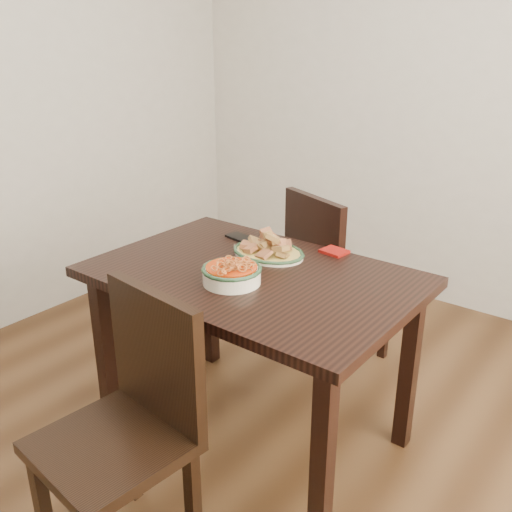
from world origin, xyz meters
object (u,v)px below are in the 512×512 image
Objects in this scene: dining_table at (253,295)px; noodle_bowl at (232,272)px; chair_near at (132,415)px; fish_plate at (268,245)px; smartphone at (241,238)px; chair_far at (329,269)px.

dining_table is 0.19m from noodle_bowl.
fish_plate is (-0.10, 0.84, 0.30)m from chair_near.
smartphone reaches higher than dining_table.
dining_table is 0.39m from smartphone.
fish_plate is 1.39× the size of noodle_bowl.
dining_table is at bearing 90.48° from noodle_bowl.
chair_far reaches higher than fish_plate.
dining_table is at bearing -33.70° from smartphone.
chair_far is at bearing 92.31° from fish_plate.
chair_near is at bearing -83.49° from fish_plate.
chair_far is at bearing 77.18° from smartphone.
smartphone is at bearing 125.27° from noodle_bowl.
chair_far is 1.39m from chair_near.
chair_near reaches higher than noodle_bowl.
dining_table is 0.68m from chair_near.
noodle_bowl is at bearing -89.52° from dining_table.
chair_near is 6.63× the size of smartphone.
noodle_bowl is at bearing 99.93° from chair_near.
chair_far reaches higher than dining_table.
chair_far is 0.56m from smartphone.
chair_far is 0.62m from fish_plate.
chair_near is at bearing -86.74° from dining_table.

